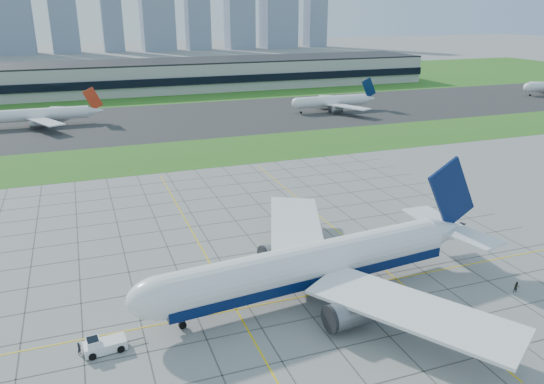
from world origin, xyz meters
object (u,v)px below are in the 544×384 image
object	(u,v)px
crew_near	(79,349)
crew_far	(517,287)
distant_jet_2	(333,101)
distant_jet_1	(41,114)
pushback_tug	(103,345)
airliner	(314,264)

from	to	relation	value
crew_near	crew_far	distance (m)	66.46
crew_far	distant_jet_2	world-z (taller)	distant_jet_2
crew_near	distant_jet_1	bearing A→B (deg)	35.05
pushback_tug	crew_near	size ratio (longest dim) A/B	4.53
pushback_tug	distant_jet_2	world-z (taller)	distant_jet_2
crew_far	airliner	bearing A→B (deg)	173.87
crew_far	distant_jet_2	distance (m)	158.44
distant_jet_1	distant_jet_2	distance (m)	119.72
pushback_tug	crew_far	bearing A→B (deg)	-12.04
airliner	distant_jet_1	bearing A→B (deg)	100.67
crew_near	distant_jet_1	world-z (taller)	distant_jet_1
crew_near	crew_far	bearing A→B (deg)	-64.91
crew_far	pushback_tug	bearing A→B (deg)	-173.22
airliner	distant_jet_2	world-z (taller)	airliner
distant_jet_1	distant_jet_2	bearing A→B (deg)	-5.24
pushback_tug	airliner	bearing A→B (deg)	0.91
pushback_tug	distant_jet_2	distance (m)	180.23
crew_near	distant_jet_2	bearing A→B (deg)	-5.58
crew_far	distant_jet_1	bearing A→B (deg)	127.95
pushback_tug	distant_jet_2	xyz separation A→B (m)	(106.09, 145.65, 3.50)
airliner	pushback_tug	xyz separation A→B (m)	(-32.29, -3.85, -4.34)
airliner	crew_near	world-z (taller)	airliner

